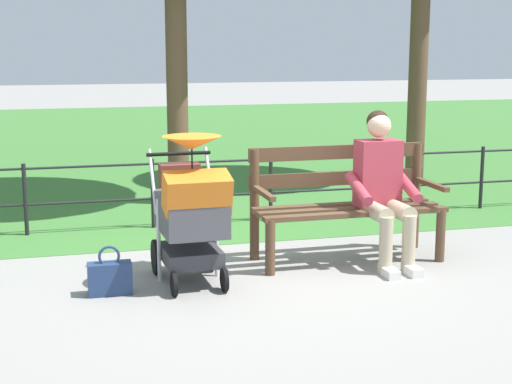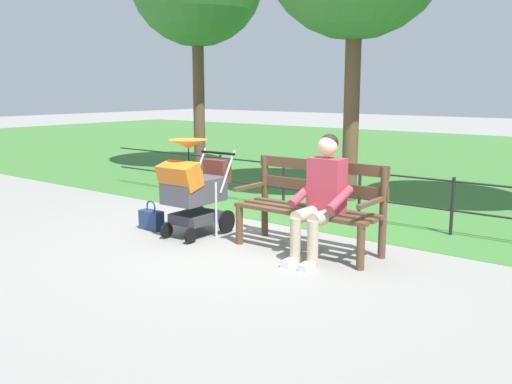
{
  "view_description": "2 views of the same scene",
  "coord_description": "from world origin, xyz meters",
  "px_view_note": "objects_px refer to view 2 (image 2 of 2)",
  "views": [
    {
      "loc": [
        1.55,
        5.97,
        1.82
      ],
      "look_at": [
        -0.02,
        0.01,
        0.64
      ],
      "focal_mm": 54.64,
      "sensor_mm": 36.0,
      "label": 1
    },
    {
      "loc": [
        -3.95,
        4.86,
        1.72
      ],
      "look_at": [
        -0.28,
        0.16,
        0.61
      ],
      "focal_mm": 38.99,
      "sensor_mm": 36.0,
      "label": 2
    }
  ],
  "objects_px": {
    "stroller": "(194,187)",
    "handbag": "(151,219)",
    "person_on_bench": "(321,194)",
    "park_bench": "(312,202)"
  },
  "relations": [
    {
      "from": "park_bench",
      "to": "stroller",
      "type": "xyz_separation_m",
      "value": [
        1.39,
        0.38,
        0.07
      ]
    },
    {
      "from": "park_bench",
      "to": "handbag",
      "type": "bearing_deg",
      "value": 13.7
    },
    {
      "from": "person_on_bench",
      "to": "stroller",
      "type": "relative_size",
      "value": 1.11
    },
    {
      "from": "stroller",
      "to": "handbag",
      "type": "xyz_separation_m",
      "value": [
        0.63,
        0.11,
        -0.47
      ]
    },
    {
      "from": "park_bench",
      "to": "stroller",
      "type": "bearing_deg",
      "value": 15.23
    },
    {
      "from": "person_on_bench",
      "to": "handbag",
      "type": "distance_m",
      "value": 2.35
    },
    {
      "from": "person_on_bench",
      "to": "park_bench",
      "type": "bearing_deg",
      "value": -41.82
    },
    {
      "from": "stroller",
      "to": "handbag",
      "type": "bearing_deg",
      "value": 10.25
    },
    {
      "from": "handbag",
      "to": "person_on_bench",
      "type": "bearing_deg",
      "value": -173.22
    },
    {
      "from": "stroller",
      "to": "handbag",
      "type": "relative_size",
      "value": 3.11
    }
  ]
}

